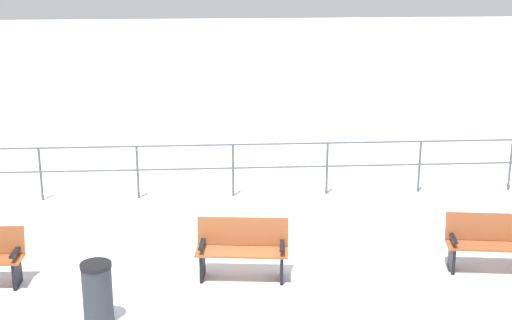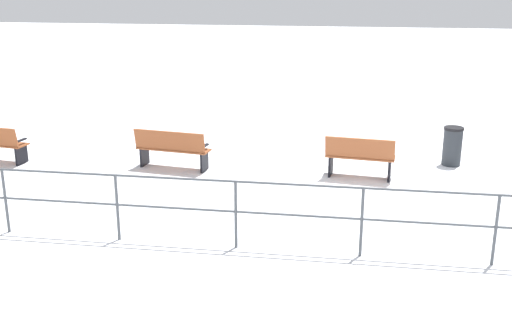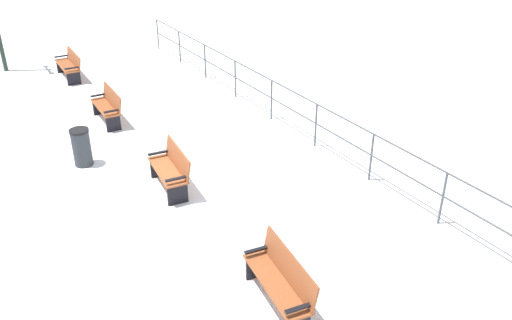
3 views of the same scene
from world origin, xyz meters
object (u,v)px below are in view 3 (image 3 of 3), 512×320
(bench_fourth, at_px, (281,279))
(trash_bin, at_px, (82,147))
(bench_nearest, at_px, (70,65))
(bench_third, at_px, (171,169))
(bench_second, at_px, (108,105))

(bench_fourth, xyz_separation_m, trash_bin, (1.32, -6.35, -0.04))
(bench_nearest, bearing_deg, bench_third, 91.02)
(bench_third, relative_size, trash_bin, 1.69)
(bench_third, distance_m, trash_bin, 2.51)
(trash_bin, bearing_deg, bench_third, 121.96)
(bench_second, bearing_deg, bench_third, 92.05)
(bench_nearest, bearing_deg, trash_bin, 79.01)
(bench_nearest, xyz_separation_m, trash_bin, (1.41, 6.32, -0.00))
(bench_nearest, xyz_separation_m, bench_second, (0.08, 4.22, 0.02))
(bench_third, height_order, trash_bin, bench_third)
(bench_fourth, height_order, trash_bin, bench_fourth)
(bench_second, bearing_deg, trash_bin, 59.75)
(bench_nearest, relative_size, trash_bin, 1.85)
(bench_nearest, distance_m, bench_third, 8.45)
(bench_fourth, distance_m, trash_bin, 6.49)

